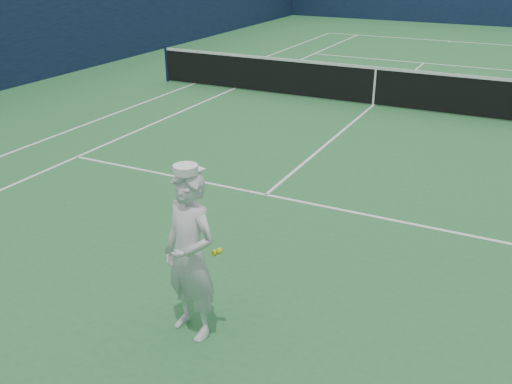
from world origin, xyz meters
TOP-DOWN VIEW (x-y plane):
  - ground at (0.00, 0.00)m, footprint 80.00×80.00m
  - court_markings at (0.00, 0.00)m, footprint 11.03×23.83m
  - windscreen_fence at (0.00, 0.00)m, footprint 20.12×36.12m
  - tennis_net at (0.00, 0.00)m, footprint 12.88×0.09m
  - tennis_player at (0.88, -10.02)m, footprint 0.77×0.65m

SIDE VIEW (x-z plane):
  - ground at x=0.00m, z-range 0.00..0.00m
  - court_markings at x=0.00m, z-range 0.00..0.01m
  - tennis_net at x=0.00m, z-range 0.02..1.09m
  - tennis_player at x=0.88m, z-range -0.02..1.89m
  - windscreen_fence at x=0.00m, z-range 0.00..4.00m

